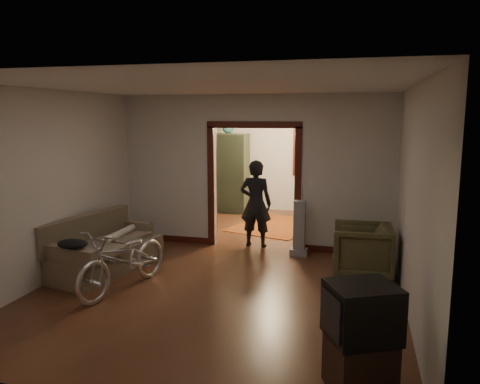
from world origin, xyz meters
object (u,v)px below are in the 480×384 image
(bicycle, at_px, (124,259))
(person, at_px, (256,204))
(desk, at_px, (333,201))
(armchair, at_px, (362,250))
(locker, at_px, (228,173))
(sofa, at_px, (105,243))

(bicycle, bearing_deg, person, 77.05)
(desk, bearing_deg, armchair, -72.16)
(bicycle, height_order, locker, locker)
(bicycle, distance_m, person, 2.96)
(armchair, height_order, locker, locker)
(locker, height_order, desk, locker)
(bicycle, bearing_deg, armchair, 37.34)
(sofa, xyz_separation_m, locker, (0.63, 4.85, 0.55))
(person, relative_size, desk, 1.66)
(bicycle, relative_size, armchair, 1.97)
(armchair, bearing_deg, desk, -172.60)
(bicycle, distance_m, desk, 6.23)
(armchair, relative_size, desk, 0.90)
(armchair, height_order, person, person)
(sofa, bearing_deg, bicycle, -33.31)
(bicycle, height_order, desk, bicycle)
(bicycle, relative_size, desk, 1.78)
(sofa, bearing_deg, person, 55.80)
(desk, bearing_deg, locker, -168.38)
(armchair, distance_m, locker, 5.29)
(sofa, height_order, person, person)
(sofa, distance_m, person, 2.81)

